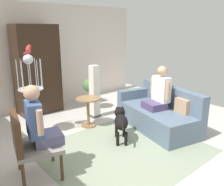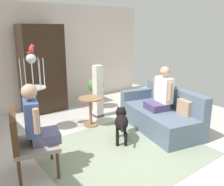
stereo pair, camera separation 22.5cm
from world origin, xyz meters
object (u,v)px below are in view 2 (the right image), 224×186
object	(u,v)px
dog	(121,121)
potted_plant	(96,89)
round_end_table	(91,108)
column_lamp	(98,92)
bird_cage_stand	(34,89)
parrot	(31,49)
person_on_couch	(162,93)
armchair	(26,139)
person_on_armchair	(36,120)
armoire_cabinet	(43,69)
couch	(161,114)

from	to	relation	value
dog	potted_plant	xyz separation A→B (m)	(0.64, 1.79, 0.13)
round_end_table	column_lamp	world-z (taller)	column_lamp
bird_cage_stand	potted_plant	world-z (taller)	bird_cage_stand
dog	parrot	bearing A→B (deg)	129.83
round_end_table	bird_cage_stand	distance (m)	1.21
person_on_couch	round_end_table	distance (m)	1.50
armchair	dog	size ratio (longest dim) A/B	1.37
person_on_armchair	parrot	size ratio (longest dim) A/B	4.99
armchair	round_end_table	xyz separation A→B (m)	(1.67, 0.94, -0.16)
dog	parrot	world-z (taller)	parrot
armchair	person_on_armchair	xyz separation A→B (m)	(0.15, -0.04, 0.25)
person_on_armchair	person_on_couch	bearing A→B (deg)	-1.02
bird_cage_stand	potted_plant	bearing A→B (deg)	15.31
bird_cage_stand	armoire_cabinet	xyz separation A→B (m)	(0.65, 1.14, 0.16)
person_on_couch	round_end_table	size ratio (longest dim) A/B	1.39
parrot	column_lamp	xyz separation A→B (m)	(1.44, -0.05, -1.04)
armchair	person_on_couch	bearing A→B (deg)	-1.79
person_on_couch	parrot	size ratio (longest dim) A/B	5.08
armchair	parrot	size ratio (longest dim) A/B	5.55
round_end_table	potted_plant	world-z (taller)	potted_plant
dog	round_end_table	bearing A→B (deg)	94.87
armchair	bird_cage_stand	world-z (taller)	bird_cage_stand
armoire_cabinet	potted_plant	bearing A→B (deg)	-30.87
dog	column_lamp	xyz separation A→B (m)	(0.35, 1.26, 0.23)
person_on_couch	person_on_armchair	bearing A→B (deg)	178.98
dog	column_lamp	world-z (taller)	column_lamp
armchair	couch	bearing A→B (deg)	-1.39
person_on_armchair	couch	bearing A→B (deg)	-0.61
person_on_armchair	potted_plant	distance (m)	2.91
parrot	armchair	bearing A→B (deg)	-116.24
dog	armchair	bearing A→B (deg)	-179.31
armoire_cabinet	couch	bearing A→B (deg)	-60.06
couch	bird_cage_stand	world-z (taller)	bird_cage_stand
person_on_armchair	armchair	bearing A→B (deg)	165.59
person_on_couch	bird_cage_stand	bearing A→B (deg)	145.64
armchair	person_on_couch	xyz separation A→B (m)	(2.70, -0.08, 0.22)
parrot	column_lamp	bearing A→B (deg)	-2.03
round_end_table	dog	size ratio (longest dim) A/B	0.90
couch	armchair	xyz separation A→B (m)	(-2.74, 0.07, 0.26)
armchair	bird_cage_stand	xyz separation A→B (m)	(0.63, 1.33, 0.34)
round_end_table	dog	distance (m)	0.92
column_lamp	armoire_cabinet	size ratio (longest dim) A/B	0.58
armchair	person_on_armchair	bearing A→B (deg)	-14.41
parrot	couch	bearing A→B (deg)	-33.75
armchair	person_on_armchair	size ratio (longest dim) A/B	1.11
column_lamp	person_on_couch	bearing A→B (deg)	-65.89
bird_cage_stand	parrot	size ratio (longest dim) A/B	9.22
armchair	armoire_cabinet	size ratio (longest dim) A/B	0.45
round_end_table	potted_plant	bearing A→B (deg)	50.27
round_end_table	dog	world-z (taller)	round_end_table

